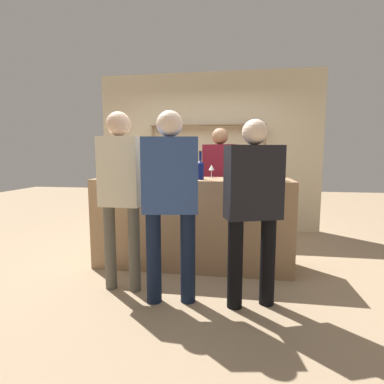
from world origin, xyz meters
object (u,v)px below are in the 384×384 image
(counter_bottle_0, at_px, (115,166))
(customer_left, at_px, (120,186))
(ice_bucket, at_px, (269,172))
(counter_bottle_2, at_px, (180,168))
(counter_bottle_1, at_px, (237,166))
(cork_jar, at_px, (138,172))
(server_behind_counter, at_px, (219,179))
(customer_center, at_px, (170,194))
(wine_glass, at_px, (212,168))
(customer_right, at_px, (253,201))
(counter_bottle_3, at_px, (200,169))

(counter_bottle_0, height_order, customer_left, customer_left)
(ice_bucket, bearing_deg, counter_bottle_2, 165.33)
(counter_bottle_1, distance_m, cork_jar, 1.23)
(cork_jar, bearing_deg, server_behind_counter, 32.72)
(cork_jar, bearing_deg, counter_bottle_0, 175.31)
(server_behind_counter, relative_size, customer_center, 0.99)
(cork_jar, bearing_deg, counter_bottle_1, 0.96)
(counter_bottle_0, bearing_deg, server_behind_counter, 25.10)
(customer_center, bearing_deg, customer_left, 62.40)
(counter_bottle_1, height_order, cork_jar, counter_bottle_1)
(cork_jar, height_order, server_behind_counter, server_behind_counter)
(counter_bottle_2, xyz_separation_m, customer_center, (0.13, -1.13, -0.18))
(ice_bucket, relative_size, customer_center, 0.14)
(cork_jar, bearing_deg, wine_glass, 5.99)
(counter_bottle_2, height_order, customer_right, customer_right)
(customer_center, bearing_deg, server_behind_counter, -20.99)
(counter_bottle_1, relative_size, counter_bottle_2, 1.21)
(wine_glass, relative_size, customer_center, 0.09)
(wine_glass, height_order, customer_center, customer_center)
(cork_jar, bearing_deg, counter_bottle_2, 11.14)
(customer_left, bearing_deg, counter_bottle_3, -43.50)
(counter_bottle_3, relative_size, wine_glass, 2.01)
(wine_glass, xyz_separation_m, server_behind_counter, (0.07, 0.54, -0.18))
(cork_jar, bearing_deg, counter_bottle_3, -12.41)
(server_behind_counter, xyz_separation_m, customer_center, (-0.34, -1.66, -0.00))
(ice_bucket, distance_m, customer_left, 1.63)
(ice_bucket, xyz_separation_m, customer_center, (-0.94, -0.85, -0.15))
(counter_bottle_0, xyz_separation_m, wine_glass, (1.23, 0.07, -0.02))
(server_behind_counter, bearing_deg, counter_bottle_2, -21.51)
(counter_bottle_0, relative_size, wine_glass, 2.20)
(counter_bottle_2, distance_m, customer_right, 1.40)
(counter_bottle_0, bearing_deg, cork_jar, -4.69)
(wine_glass, distance_m, ice_bucket, 0.72)
(counter_bottle_1, bearing_deg, wine_glass, 166.37)
(counter_bottle_2, xyz_separation_m, customer_right, (0.86, -1.09, -0.23))
(wine_glass, bearing_deg, counter_bottle_2, 179.05)
(counter_bottle_1, bearing_deg, server_behind_counter, 111.88)
(counter_bottle_2, distance_m, ice_bucket, 1.10)
(wine_glass, bearing_deg, customer_center, -103.52)
(counter_bottle_3, relative_size, cork_jar, 2.20)
(counter_bottle_1, xyz_separation_m, ice_bucket, (0.36, -0.20, -0.05))
(counter_bottle_2, height_order, cork_jar, counter_bottle_2)
(counter_bottle_3, bearing_deg, counter_bottle_2, 135.89)
(ice_bucket, height_order, cork_jar, ice_bucket)
(counter_bottle_2, relative_size, counter_bottle_3, 0.94)
(customer_center, bearing_deg, customer_right, -96.49)
(counter_bottle_0, xyz_separation_m, customer_left, (0.42, -0.87, -0.16))
(counter_bottle_1, bearing_deg, counter_bottle_3, -154.43)
(ice_bucket, xyz_separation_m, cork_jar, (-1.59, 0.18, -0.02))
(customer_right, xyz_separation_m, customer_center, (-0.73, -0.04, 0.05))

